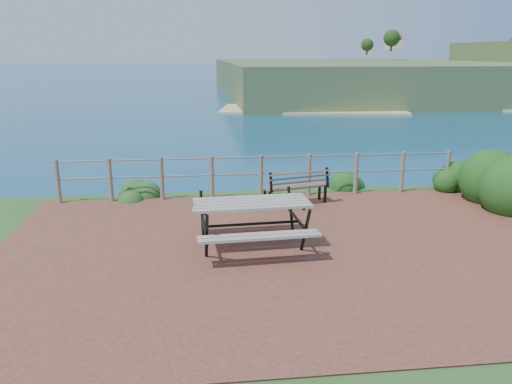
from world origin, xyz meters
TOP-DOWN VIEW (x-y plane):
  - ground at (0.00, 0.00)m, footprint 10.00×7.00m
  - ocean at (0.00, 200.00)m, footprint 1200.00×1200.00m
  - safety_railing at (0.00, 3.35)m, footprint 9.40×0.10m
  - picnic_table at (-0.55, 0.18)m, footprint 2.01×1.71m
  - park_bench at (0.69, 2.65)m, footprint 1.52×0.72m
  - shrub_right_edge at (4.69, 3.54)m, footprint 0.97×0.97m
  - shrub_lip_west at (-2.92, 3.66)m, footprint 0.84×0.84m
  - shrub_lip_east at (2.31, 4.09)m, footprint 0.85×0.85m

SIDE VIEW (x-z plane):
  - ground at x=0.00m, z-range -0.06..0.06m
  - ocean at x=0.00m, z-range 0.00..0.00m
  - shrub_right_edge at x=4.69m, z-range -0.69..0.69m
  - shrub_lip_west at x=-2.92m, z-range -0.30..0.30m
  - shrub_lip_east at x=2.31m, z-range -0.31..0.31m
  - picnic_table at x=-0.55m, z-range 0.11..0.95m
  - park_bench at x=0.69m, z-range 0.13..0.97m
  - safety_railing at x=0.00m, z-range 0.07..1.07m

